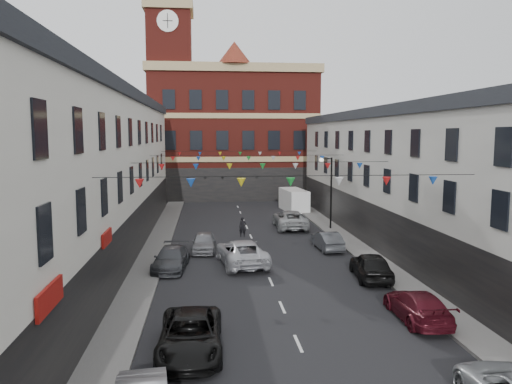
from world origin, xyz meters
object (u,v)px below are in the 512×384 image
object	(u,v)px
car_left_d	(171,259)
pedestrian	(243,227)
car_left_c	(190,335)
car_right_c	(417,306)
car_right_e	(327,241)
car_right_f	(290,219)
car_right_d	(371,266)
moving_car	(242,252)
car_left_e	(204,242)
white_van	(294,200)
street_lamp	(328,183)

from	to	relation	value
car_left_d	pedestrian	distance (m)	10.15
car_left_d	car_left_c	bearing A→B (deg)	-77.22
car_right_c	car_right_e	bearing A→B (deg)	-86.27
pedestrian	car_left_c	bearing A→B (deg)	-99.80
car_right_f	car_right_e	bearing A→B (deg)	100.03
car_right_d	car_right_e	bearing A→B (deg)	-78.59
car_right_e	car_right_f	world-z (taller)	car_right_f
car_left_d	moving_car	distance (m)	4.24
car_left_d	car_right_e	world-z (taller)	car_left_d
car_left_e	white_van	distance (m)	19.64
car_right_e	street_lamp	bearing A→B (deg)	-107.27
car_right_c	moving_car	world-z (taller)	moving_car
car_right_e	car_left_c	bearing A→B (deg)	57.09
street_lamp	moving_car	bearing A→B (deg)	-127.31
pedestrian	car_right_c	bearing A→B (deg)	-71.66
car_right_f	pedestrian	world-z (taller)	pedestrian
car_right_c	car_right_f	xyz separation A→B (m)	(-1.87, 21.19, 0.13)
car_left_e	car_right_d	distance (m)	11.70
moving_car	white_van	distance (m)	22.09
car_left_d	car_right_f	size ratio (longest dim) A/B	0.81
car_right_c	car_right_e	size ratio (longest dim) A/B	1.14
car_left_d	car_right_c	distance (m)	14.30
car_right_e	white_van	size ratio (longest dim) A/B	0.77
car_left_d	car_right_f	bearing A→B (deg)	58.31
white_van	pedestrian	bearing A→B (deg)	-122.42
street_lamp	white_van	bearing A→B (deg)	95.09
street_lamp	car_left_e	world-z (taller)	street_lamp
car_right_c	car_right_e	distance (m)	13.21
car_right_d	moving_car	bearing A→B (deg)	-22.86
car_left_e	car_right_d	size ratio (longest dim) A/B	0.88
car_left_e	pedestrian	distance (m)	5.49
pedestrian	street_lamp	bearing A→B (deg)	15.63
street_lamp	car_right_d	size ratio (longest dim) A/B	1.37
car_left_e	white_van	size ratio (longest dim) A/B	0.77
pedestrian	car_right_d	bearing A→B (deg)	-63.20
car_left_c	pedestrian	distance (m)	20.62
street_lamp	moving_car	world-z (taller)	street_lamp
street_lamp	car_left_e	size ratio (longest dim) A/B	1.55
car_left_e	white_van	xyz separation A→B (m)	(9.20, 17.35, 0.45)
car_right_d	pedestrian	xyz separation A→B (m)	(-6.14, 11.98, 0.02)
street_lamp	pedestrian	bearing A→B (deg)	-164.01
street_lamp	car_right_d	bearing A→B (deg)	-94.28
car_right_c	car_left_d	bearing A→B (deg)	-39.04
car_left_c	car_right_f	bearing A→B (deg)	72.76
car_left_c	car_right_c	bearing A→B (deg)	14.18
street_lamp	car_left_d	distance (m)	16.62
street_lamp	car_right_e	world-z (taller)	street_lamp
street_lamp	car_right_c	size ratio (longest dim) A/B	1.37
car_right_c	white_van	bearing A→B (deg)	-89.41
car_right_e	white_van	bearing A→B (deg)	-95.75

